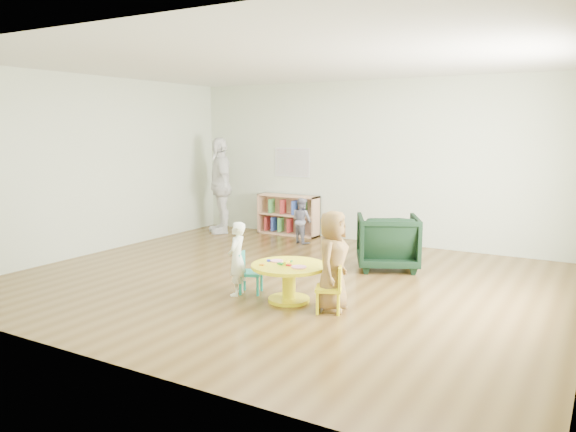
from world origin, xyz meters
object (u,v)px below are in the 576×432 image
at_px(bookshelf, 288,215).
at_px(armchair, 388,242).
at_px(kid_chair_right, 332,287).
at_px(toddler, 302,221).
at_px(activity_table, 289,276).
at_px(child_left, 237,259).
at_px(child_right, 333,261).
at_px(adult_caretaker, 220,185).
at_px(kid_chair_left, 248,271).

distance_m(bookshelf, armchair, 2.97).
xyz_separation_m(kid_chair_right, toddler, (-2.07, 3.08, 0.12)).
distance_m(activity_table, kid_chair_right, 0.61).
xyz_separation_m(activity_table, child_left, (-0.66, -0.09, 0.14)).
bearing_deg(child_right, adult_caretaker, 41.86).
height_order(toddler, adult_caretaker, adult_caretaker).
bearing_deg(adult_caretaker, kid_chair_left, -5.55).
bearing_deg(child_left, kid_chair_left, 136.02).
xyz_separation_m(kid_chair_left, bookshelf, (-1.50, 3.55, 0.10)).
bearing_deg(adult_caretaker, armchair, 27.16).
height_order(child_left, toddler, child_left).
relative_size(activity_table, child_right, 0.79).
bearing_deg(activity_table, adult_caretaker, 136.87).
bearing_deg(kid_chair_right, activity_table, 59.23).
distance_m(activity_table, adult_caretaker, 4.56).
relative_size(toddler, adult_caretaker, 0.44).
height_order(kid_chair_left, armchair, armchair).
xyz_separation_m(child_left, toddler, (-0.80, 3.07, -0.04)).
xyz_separation_m(kid_chair_right, child_left, (-1.27, 0.01, 0.16)).
distance_m(kid_chair_left, adult_caretaker, 4.13).
height_order(armchair, toddler, toddler).
distance_m(activity_table, child_left, 0.68).
xyz_separation_m(bookshelf, child_left, (1.43, -3.67, 0.08)).
bearing_deg(child_left, adult_caretaker, -155.41).
distance_m(kid_chair_left, bookshelf, 3.85).
bearing_deg(kid_chair_left, armchair, 132.29).
relative_size(kid_chair_right, bookshelf, 0.44).
bearing_deg(toddler, bookshelf, -20.93).
relative_size(activity_table, toddler, 1.09).
relative_size(child_left, child_right, 0.80).
xyz_separation_m(kid_chair_left, child_left, (-0.07, -0.13, 0.18)).
xyz_separation_m(child_right, adult_caretaker, (-3.87, 3.12, 0.35)).
relative_size(child_right, adult_caretaker, 0.61).
bearing_deg(child_right, toddler, 24.86).
relative_size(bookshelf, armchair, 1.40).
bearing_deg(child_left, armchair, 137.49).
height_order(armchair, child_left, child_left).
relative_size(child_left, toddler, 1.11).
xyz_separation_m(activity_table, bookshelf, (-2.09, 3.58, 0.06)).
bearing_deg(bookshelf, adult_caretaker, -157.93).
relative_size(armchair, adult_caretaker, 0.47).
distance_m(kid_chair_left, armchair, 2.26).
relative_size(bookshelf, child_right, 1.08).
distance_m(kid_chair_right, child_right, 0.28).
height_order(activity_table, armchair, armchair).
bearing_deg(kid_chair_right, child_left, 68.38).
bearing_deg(toddler, child_left, 127.90).
xyz_separation_m(toddler, adult_caretaker, (-1.83, 0.11, 0.51)).
bearing_deg(activity_table, armchair, 77.69).
bearing_deg(activity_table, bookshelf, 120.26).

